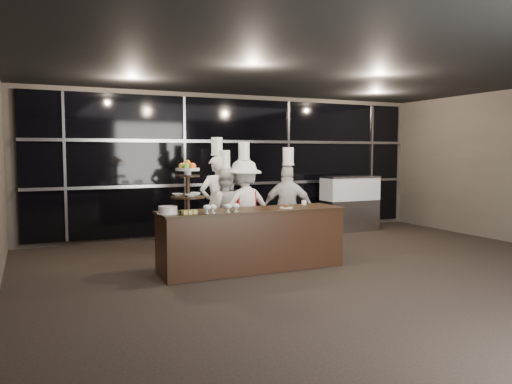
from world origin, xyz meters
name	(u,v)px	position (x,y,z in m)	size (l,w,h in m)	color
room	(389,174)	(0.00, 0.00, 1.50)	(10.00, 10.00, 10.00)	black
window_wall	(238,165)	(0.00, 4.94, 1.50)	(8.60, 0.10, 2.80)	black
buffet_counter	(252,239)	(-1.07, 1.82, 0.47)	(2.84, 0.74, 0.92)	black
display_stand	(188,183)	(-2.07, 1.82, 1.34)	(0.48, 0.48, 0.74)	black
compotes	(221,207)	(-1.65, 1.60, 1.00)	(0.55, 0.11, 0.12)	silver
layer_cake	(168,210)	(-2.37, 1.77, 0.97)	(0.30, 0.30, 0.11)	white
pastry_squares	(189,212)	(-2.10, 1.65, 0.95)	(0.19, 0.13, 0.05)	#E6D970
small_plate	(286,207)	(-0.55, 1.72, 0.94)	(0.20, 0.20, 0.05)	white
chef_cup	(304,202)	(-0.03, 2.07, 0.96)	(0.08, 0.08, 0.07)	white
display_case	(350,201)	(2.45, 4.30, 0.69)	(1.28, 0.56, 1.24)	#A5A5AA
chef_a	(217,204)	(-1.18, 3.05, 0.89)	(0.65, 0.45, 2.03)	white
chef_b	(225,211)	(-1.08, 2.94, 0.77)	(0.88, 0.78, 1.81)	silver
chef_c	(244,207)	(-0.76, 2.86, 0.83)	(1.11, 0.70, 1.95)	white
chef_d	(288,208)	(0.00, 2.67, 0.80)	(0.98, 0.81, 1.86)	silver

